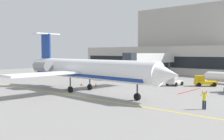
{
  "coord_description": "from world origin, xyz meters",
  "views": [
    {
      "loc": [
        28.41,
        -24.69,
        5.89
      ],
      "look_at": [
        0.0,
        8.32,
        3.0
      ],
      "focal_mm": 42.24,
      "sensor_mm": 36.0,
      "label": 1
    }
  ],
  "objects": [
    {
      "name": "marshaller",
      "position": [
        18.06,
        2.02,
        1.01
      ],
      "size": [
        0.78,
        0.45,
        1.98
      ],
      "color": "#191E33",
      "rests_on": "ground"
    },
    {
      "name": "pushback_tractor",
      "position": [
        6.33,
        17.87,
        0.85
      ],
      "size": [
        2.11,
        3.08,
        1.85
      ],
      "color": "silver",
      "rests_on": "ground"
    },
    {
      "name": "safety_cone_bravo",
      "position": [
        -6.43,
        7.37,
        0.25
      ],
      "size": [
        0.47,
        0.47,
        0.55
      ],
      "color": "orange",
      "rests_on": "ground"
    },
    {
      "name": "jet_bridge_west",
      "position": [
        -5.78,
        29.18,
        4.48
      ],
      "size": [
        2.4,
        20.15,
        5.85
      ],
      "color": "silver",
      "rests_on": "ground"
    },
    {
      "name": "regional_jet",
      "position": [
        -0.52,
        2.35,
        3.41
      ],
      "size": [
        31.74,
        23.45,
        9.26
      ],
      "color": "white",
      "rests_on": "ground"
    },
    {
      "name": "safety_cone_alpha",
      "position": [
        -3.53,
        8.09,
        0.25
      ],
      "size": [
        0.47,
        0.47,
        0.55
      ],
      "color": "orange",
      "rests_on": "ground"
    },
    {
      "name": "terminal_building",
      "position": [
        -6.06,
        49.07,
        6.99
      ],
      "size": [
        65.29,
        17.27,
        19.33
      ],
      "color": "#B7B2A8",
      "rests_on": "ground"
    },
    {
      "name": "belt_loader",
      "position": [
        10.62,
        20.58,
        0.86
      ],
      "size": [
        3.86,
        3.45,
        1.86
      ],
      "color": "#E5B20C",
      "rests_on": "ground"
    },
    {
      "name": "ground",
      "position": [
        0.0,
        0.0,
        -0.05
      ],
      "size": [
        120.0,
        120.0,
        0.11
      ],
      "color": "gray"
    }
  ]
}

